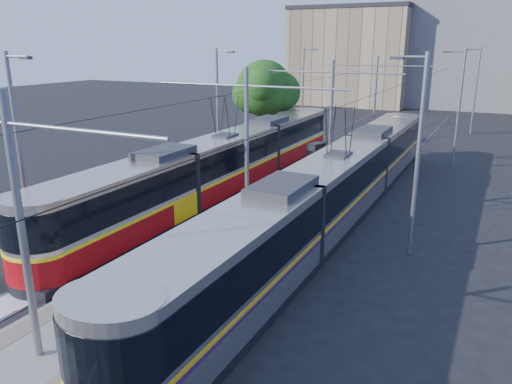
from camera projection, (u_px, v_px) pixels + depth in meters
The scene contains 13 objects.
ground at pixel (138, 299), 16.83m from camera, with size 160.00×160.00×0.00m, color black.
platform at pixel (313, 178), 31.35m from camera, with size 4.00×50.00×0.30m, color gray.
tactile_strip_left at pixel (292, 173), 31.93m from camera, with size 0.70×50.00×0.01m, color gray.
tactile_strip_right at pixel (336, 179), 30.69m from camera, with size 0.70×50.00×0.01m, color gray.
rails at pixel (313, 180), 31.39m from camera, with size 8.71×70.00×0.03m.
tram_left at pixel (226, 164), 28.40m from camera, with size 2.43×28.26×5.50m.
tram_right at pixel (337, 185), 23.56m from camera, with size 2.43×32.36×5.50m.
catenary at pixel (298, 114), 27.67m from camera, with size 9.20×70.00×7.00m.
street_lamps at pixel (336, 107), 33.63m from camera, with size 15.18×38.22×8.00m.
shelter at pixel (316, 161), 29.83m from camera, with size 0.95×1.21×2.33m.
tree at pixel (269, 89), 39.49m from camera, with size 4.89×4.52×7.10m.
building_left at pixel (354, 56), 70.65m from camera, with size 16.32×12.24×13.22m.
building_centre at pixel (479, 48), 66.91m from camera, with size 18.36×14.28×15.36m.
Camera 1 is at (10.34, -11.71, 8.26)m, focal length 35.00 mm.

